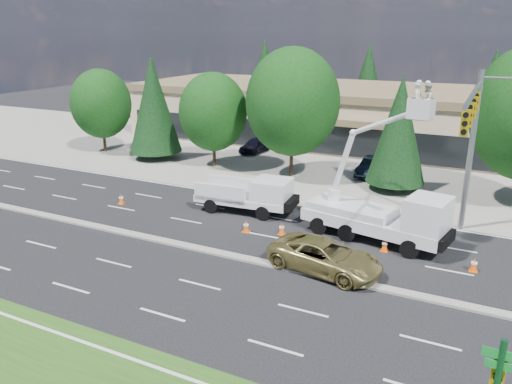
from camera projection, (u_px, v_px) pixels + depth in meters
The scene contains 23 objects.
ground at pixel (233, 257), 25.28m from camera, with size 140.00×140.00×0.00m, color black.
concrete_apron at pixel (346, 165), 42.35m from camera, with size 140.00×22.00×0.01m, color gray.
road_median at pixel (233, 256), 25.26m from camera, with size 120.00×0.55×0.12m, color gray.
strip_mall at pixel (376, 115), 49.99m from camera, with size 50.40×15.40×5.50m.
tree_front_a at pixel (101, 104), 45.91m from camera, with size 5.52×5.52×7.67m.
tree_front_b at pixel (154, 104), 43.29m from camera, with size 4.55×4.55×8.97m.
tree_front_c at pixel (213, 112), 40.86m from camera, with size 5.62×5.62×7.80m.
tree_front_d at pixel (293, 102), 37.55m from camera, with size 7.12×7.12×9.88m.
tree_front_e at pixel (399, 130), 34.64m from camera, with size 4.12×4.12×8.13m.
tree_back_a at pixel (265, 74), 67.04m from camera, with size 4.97×4.97×9.79m.
tree_back_b at pixel (368, 80), 61.24m from camera, with size 4.77×4.77×9.40m.
tree_back_c at pixel (492, 87), 55.42m from camera, with size 4.64×4.64×9.15m.
signal_mast at pixel (472, 132), 25.22m from camera, with size 2.76×10.16×9.00m.
utility_pickup at pixel (250, 198), 31.23m from camera, with size 6.13×2.73×2.29m.
bucket_truck at pixel (386, 210), 26.49m from camera, with size 8.07×3.77×8.70m.
traffic_cone_a at pixel (121, 199), 32.92m from camera, with size 0.40×0.40×0.70m.
traffic_cone_b at pixel (246, 226), 28.33m from camera, with size 0.40×0.40×0.70m.
traffic_cone_c at pixel (282, 229), 28.00m from camera, with size 0.40×0.40×0.70m.
traffic_cone_d at pixel (385, 245), 25.88m from camera, with size 0.40×0.40×0.70m.
traffic_cone_e at pixel (474, 265), 23.71m from camera, with size 0.40×0.40×0.70m.
minivan at pixel (325, 256), 23.61m from camera, with size 2.51×5.45×1.51m, color olive.
parked_car_west at pixel (255, 145), 46.80m from camera, with size 1.60×3.97×1.35m, color black.
parked_car_east at pixel (373, 167), 39.24m from camera, with size 1.51×4.33×1.43m, color black.
Camera 1 is at (11.17, -20.15, 10.98)m, focal length 35.00 mm.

